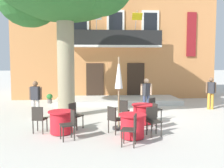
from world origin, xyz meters
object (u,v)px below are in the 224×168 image
object	(u,v)px
pedestrian_near_entrance	(36,98)
pedestrian_by_tree	(211,91)
cafe_chair_near_tree_0	(39,118)
cafe_umbrella	(119,82)
cafe_chair_front_0	(153,119)
cafe_table_near_tree	(61,122)
cafe_chair_near_tree_2	(74,114)
cafe_chair_middle_0	(123,110)
cafe_chair_middle_2	(154,108)
pedestrian_mid_plaza	(146,94)
cafe_table_front	(132,126)
cafe_chair_middle_1	(152,114)
cafe_chair_near_tree_1	(70,123)
cafe_chair_front_1	(114,118)
cafe_chair_front_2	(131,128)
cafe_table_middle	(143,114)
ground_planter_left	(50,98)

from	to	relation	value
pedestrian_near_entrance	pedestrian_by_tree	distance (m)	8.41
cafe_chair_near_tree_0	cafe_umbrella	bearing A→B (deg)	6.74
cafe_chair_front_0	cafe_table_near_tree	bearing A→B (deg)	172.13
cafe_chair_near_tree_2	pedestrian_near_entrance	world-z (taller)	pedestrian_near_entrance
cafe_chair_middle_0	cafe_chair_front_0	size ratio (longest dim) A/B	1.00
cafe_chair_near_tree_0	cafe_chair_middle_2	xyz separation A→B (m)	(4.26, 1.54, 0.00)
cafe_chair_front_0	pedestrian_mid_plaza	distance (m)	3.59
cafe_chair_near_tree_0	pedestrian_by_tree	size ratio (longest dim) A/B	0.57
cafe_umbrella	cafe_chair_near_tree_0	bearing A→B (deg)	-173.26
cafe_table_front	cafe_chair_near_tree_0	bearing A→B (deg)	165.90
cafe_table_near_tree	cafe_chair_middle_1	world-z (taller)	cafe_chair_middle_1
cafe_chair_near_tree_1	cafe_table_front	world-z (taller)	cafe_chair_near_tree_1
cafe_table_near_tree	cafe_chair_front_1	distance (m)	1.75
cafe_chair_near_tree_2	cafe_chair_middle_2	world-z (taller)	same
cafe_table_near_tree	pedestrian_by_tree	distance (m)	7.93
cafe_chair_near_tree_2	cafe_chair_front_0	bearing A→B (deg)	-22.21
cafe_chair_middle_1	cafe_umbrella	xyz separation A→B (m)	(-1.19, 0.02, 1.14)
cafe_chair_near_tree_1	cafe_chair_middle_1	bearing A→B (deg)	20.78
cafe_chair_near_tree_2	cafe_table_front	world-z (taller)	cafe_chair_near_tree_2
cafe_chair_near_tree_2	cafe_chair_near_tree_1	bearing A→B (deg)	-92.21
pedestrian_near_entrance	pedestrian_mid_plaza	bearing A→B (deg)	9.66
cafe_chair_middle_1	cafe_table_front	xyz separation A→B (m)	(-0.87, -1.05, -0.14)
cafe_chair_middle_1	pedestrian_by_tree	xyz separation A→B (m)	(3.79, 3.43, 0.37)
cafe_chair_near_tree_2	cafe_chair_front_2	size ratio (longest dim) A/B	1.00
cafe_table_middle	ground_planter_left	world-z (taller)	cafe_table_middle
cafe_table_near_tree	cafe_table_front	distance (m)	2.36
cafe_umbrella	cafe_chair_middle_1	bearing A→B (deg)	-1.12
cafe_chair_middle_0	cafe_chair_middle_1	distance (m)	1.29
cafe_chair_front_2	cafe_table_front	bearing A→B (deg)	79.05
cafe_chair_near_tree_0	cafe_chair_near_tree_1	size ratio (longest dim) A/B	1.00
cafe_chair_near_tree_1	cafe_chair_middle_2	world-z (taller)	same
cafe_chair_middle_2	cafe_umbrella	xyz separation A→B (m)	(-1.56, -1.22, 1.14)
cafe_chair_near_tree_2	pedestrian_by_tree	size ratio (longest dim) A/B	0.57
cafe_table_near_tree	cafe_umbrella	size ratio (longest dim) A/B	0.34
ground_planter_left	cafe_table_front	bearing A→B (deg)	-61.92
cafe_chair_middle_2	pedestrian_mid_plaza	size ratio (longest dim) A/B	0.56
cafe_chair_near_tree_1	pedestrian_near_entrance	distance (m)	3.43
cafe_chair_near_tree_1	cafe_chair_near_tree_2	world-z (taller)	same
cafe_chair_middle_0	cafe_chair_front_2	world-z (taller)	same
ground_planter_left	pedestrian_near_entrance	size ratio (longest dim) A/B	0.34
cafe_chair_front_2	pedestrian_near_entrance	world-z (taller)	pedestrian_near_entrance
cafe_table_near_tree	ground_planter_left	world-z (taller)	cafe_table_near_tree
pedestrian_by_tree	cafe_chair_near_tree_0	bearing A→B (deg)	-154.15
cafe_table_near_tree	cafe_chair_near_tree_0	bearing A→B (deg)	172.76
cafe_chair_near_tree_0	pedestrian_mid_plaza	size ratio (longest dim) A/B	0.56
cafe_chair_near_tree_1	pedestrian_mid_plaza	world-z (taller)	pedestrian_mid_plaza
cafe_table_middle	cafe_chair_middle_2	xyz separation A→B (m)	(0.55, 0.51, 0.14)
cafe_chair_near_tree_1	cafe_chair_near_tree_2	distance (m)	1.32
pedestrian_near_entrance	cafe_chair_middle_2	bearing A→B (deg)	-7.77
cafe_table_near_tree	cafe_chair_middle_1	size ratio (longest dim) A/B	0.95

